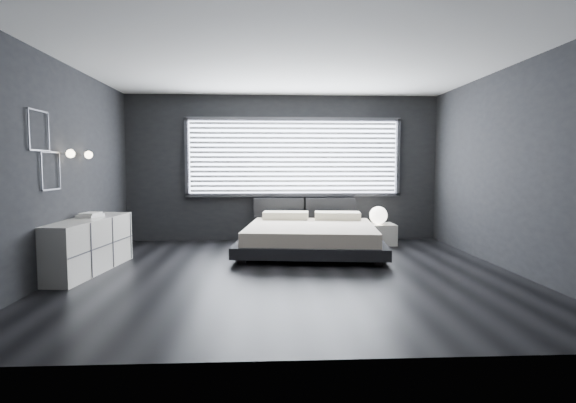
{
  "coord_description": "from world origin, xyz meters",
  "views": [
    {
      "loc": [
        -0.34,
        -5.96,
        1.43
      ],
      "look_at": [
        0.0,
        0.85,
        0.9
      ],
      "focal_mm": 28.0,
      "sensor_mm": 36.0,
      "label": 1
    }
  ],
  "objects": [
    {
      "name": "room",
      "position": [
        0.0,
        0.0,
        1.4
      ],
      "size": [
        6.04,
        6.0,
        2.8
      ],
      "color": "black",
      "rests_on": "ground"
    },
    {
      "name": "window",
      "position": [
        0.2,
        2.7,
        1.61
      ],
      "size": [
        4.14,
        0.09,
        1.52
      ],
      "color": "white",
      "rests_on": "ground"
    },
    {
      "name": "headboard",
      "position": [
        0.41,
        2.64,
        0.57
      ],
      "size": [
        1.96,
        0.16,
        0.52
      ],
      "color": "black",
      "rests_on": "ground"
    },
    {
      "name": "sconce_near",
      "position": [
        -2.88,
        0.05,
        1.6
      ],
      "size": [
        0.18,
        0.11,
        0.11
      ],
      "color": "silver",
      "rests_on": "ground"
    },
    {
      "name": "sconce_far",
      "position": [
        -2.88,
        0.65,
        1.6
      ],
      "size": [
        0.18,
        0.11,
        0.11
      ],
      "color": "silver",
      "rests_on": "ground"
    },
    {
      "name": "wall_art_upper",
      "position": [
        -2.98,
        -0.55,
        1.85
      ],
      "size": [
        0.01,
        0.48,
        0.48
      ],
      "color": "#47474C",
      "rests_on": "ground"
    },
    {
      "name": "wall_art_lower",
      "position": [
        -2.98,
        -0.3,
        1.38
      ],
      "size": [
        0.01,
        0.48,
        0.48
      ],
      "color": "#47474C",
      "rests_on": "ground"
    },
    {
      "name": "bed",
      "position": [
        0.41,
        1.46,
        0.28
      ],
      "size": [
        2.56,
        2.47,
        0.6
      ],
      "color": "black",
      "rests_on": "ground"
    },
    {
      "name": "nightstand",
      "position": [
        1.71,
        2.18,
        0.19
      ],
      "size": [
        0.65,
        0.55,
        0.38
      ],
      "primitive_type": "cube",
      "rotation": [
        0.0,
        0.0,
        -0.01
      ],
      "color": "silver",
      "rests_on": "ground"
    },
    {
      "name": "orb_lamp",
      "position": [
        1.73,
        2.14,
        0.54
      ],
      "size": [
        0.32,
        0.32,
        0.32
      ],
      "primitive_type": "sphere",
      "color": "white",
      "rests_on": "nightstand"
    },
    {
      "name": "dresser",
      "position": [
        -2.78,
        0.2,
        0.36
      ],
      "size": [
        0.72,
        1.86,
        0.73
      ],
      "color": "silver",
      "rests_on": "ground"
    },
    {
      "name": "book_stack",
      "position": [
        -2.79,
        0.41,
        0.76
      ],
      "size": [
        0.31,
        0.37,
        0.07
      ],
      "color": "silver",
      "rests_on": "dresser"
    }
  ]
}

